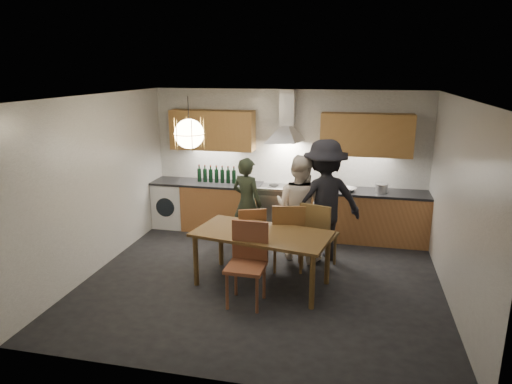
% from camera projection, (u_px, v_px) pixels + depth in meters
% --- Properties ---
extents(ground, '(5.00, 5.00, 0.00)m').
position_uv_depth(ground, '(263.00, 280.00, 6.59)').
color(ground, black).
rests_on(ground, ground).
extents(room_shell, '(5.02, 4.52, 2.61)m').
position_uv_depth(room_shell, '(263.00, 164.00, 6.15)').
color(room_shell, white).
rests_on(room_shell, ground).
extents(counter_run, '(5.00, 0.62, 0.90)m').
position_uv_depth(counter_run, '(286.00, 210.00, 8.31)').
color(counter_run, '#BC7D48').
rests_on(counter_run, ground).
extents(range_stove, '(0.90, 0.60, 0.92)m').
position_uv_depth(range_stove, '(284.00, 211.00, 8.31)').
color(range_stove, silver).
rests_on(range_stove, ground).
extents(wall_fixtures, '(4.30, 0.54, 1.10)m').
position_uv_depth(wall_fixtures, '(287.00, 132.00, 8.05)').
color(wall_fixtures, tan).
rests_on(wall_fixtures, ground).
extents(pendant_lamp, '(0.43, 0.43, 0.70)m').
position_uv_depth(pendant_lamp, '(189.00, 134.00, 6.16)').
color(pendant_lamp, black).
rests_on(pendant_lamp, ground).
extents(dining_table, '(1.98, 1.24, 0.78)m').
position_uv_depth(dining_table, '(262.00, 239.00, 6.28)').
color(dining_table, brown).
rests_on(dining_table, ground).
extents(chair_back_left, '(0.55, 0.55, 0.93)m').
position_uv_depth(chair_back_left, '(251.00, 232.00, 6.96)').
color(chair_back_left, brown).
rests_on(chair_back_left, ground).
extents(chair_back_mid, '(0.55, 0.55, 1.05)m').
position_uv_depth(chair_back_mid, '(288.00, 233.00, 6.73)').
color(chair_back_mid, brown).
rests_on(chair_back_mid, ground).
extents(chair_back_right, '(0.59, 0.59, 1.05)m').
position_uv_depth(chair_back_right, '(317.00, 232.00, 6.80)').
color(chair_back_right, brown).
rests_on(chair_back_right, ground).
extents(chair_front, '(0.49, 0.49, 1.06)m').
position_uv_depth(chair_front, '(248.00, 257.00, 5.86)').
color(chair_front, brown).
rests_on(chair_front, ground).
extents(person_left, '(0.67, 0.56, 1.55)m').
position_uv_depth(person_left, '(247.00, 203.00, 7.63)').
color(person_left, black).
rests_on(person_left, ground).
extents(person_mid, '(0.98, 0.87, 1.68)m').
position_uv_depth(person_mid, '(299.00, 207.00, 7.16)').
color(person_mid, silver).
rests_on(person_mid, ground).
extents(person_right, '(1.42, 1.17, 1.92)m').
position_uv_depth(person_right, '(324.00, 201.00, 7.11)').
color(person_right, black).
rests_on(person_right, ground).
extents(mixing_bowl, '(0.35, 0.35, 0.06)m').
position_uv_depth(mixing_bowl, '(349.00, 189.00, 7.87)').
color(mixing_bowl, '#B8B8BC').
rests_on(mixing_bowl, counter_run).
extents(stock_pot, '(0.23, 0.23, 0.14)m').
position_uv_depth(stock_pot, '(382.00, 188.00, 7.79)').
color(stock_pot, '#B5B5B9').
rests_on(stock_pot, counter_run).
extents(wine_bottles, '(0.75, 0.08, 0.32)m').
position_uv_depth(wine_bottles, '(216.00, 174.00, 8.46)').
color(wine_bottles, black).
rests_on(wine_bottles, counter_run).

